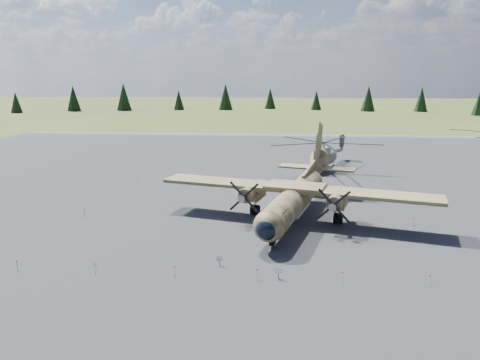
{
  "coord_description": "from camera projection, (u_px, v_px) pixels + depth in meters",
  "views": [
    {
      "loc": [
        3.46,
        -44.64,
        14.47
      ],
      "look_at": [
        -0.57,
        2.0,
        3.8
      ],
      "focal_mm": 35.0,
      "sensor_mm": 36.0,
      "label": 1
    }
  ],
  "objects": [
    {
      "name": "info_placard_right",
      "position": [
        279.0,
        272.0,
        33.6
      ],
      "size": [
        0.54,
        0.28,
        0.81
      ],
      "rotation": [
        0.0,
        0.0,
        -0.12
      ],
      "color": "gray",
      "rests_on": "ground"
    },
    {
      "name": "barrier_fence",
      "position": [
        239.0,
        217.0,
        46.72
      ],
      "size": [
        33.12,
        29.62,
        0.85
      ],
      "color": "silver",
      "rests_on": "ground"
    },
    {
      "name": "apron",
      "position": [
        250.0,
        196.0,
        56.58
      ],
      "size": [
        120.0,
        120.0,
        0.04
      ],
      "primitive_type": "cube",
      "color": "#59595E",
      "rests_on": "ground"
    },
    {
      "name": "treeline",
      "position": [
        220.0,
        178.0,
        44.28
      ],
      "size": [
        312.56,
        316.4,
        11.0
      ],
      "color": "black",
      "rests_on": "ground"
    },
    {
      "name": "info_placard_left",
      "position": [
        220.0,
        260.0,
        35.91
      ],
      "size": [
        0.5,
        0.25,
        0.76
      ],
      "rotation": [
        0.0,
        0.0,
        0.1
      ],
      "color": "gray",
      "rests_on": "ground"
    },
    {
      "name": "ground",
      "position": [
        244.0,
        221.0,
        46.87
      ],
      "size": [
        500.0,
        500.0,
        0.0
      ],
      "primitive_type": "plane",
      "color": "#525927",
      "rests_on": "ground"
    },
    {
      "name": "helicopter_near",
      "position": [
        324.0,
        150.0,
        71.16
      ],
      "size": [
        22.49,
        22.49,
        4.43
      ],
      "rotation": [
        0.0,
        0.0,
        -0.37
      ],
      "color": "#66675A",
      "rests_on": "ground"
    },
    {
      "name": "transport_plane",
      "position": [
        297.0,
        192.0,
        47.65
      ],
      "size": [
        27.78,
        24.84,
        9.23
      ],
      "rotation": [
        0.0,
        0.0,
        -0.26
      ],
      "color": "#37371E",
      "rests_on": "ground"
    }
  ]
}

